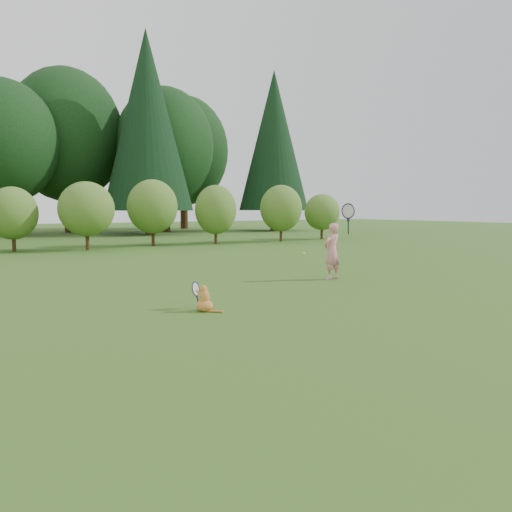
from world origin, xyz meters
TOP-DOWN VIEW (x-y plane):
  - ground at (0.00, 0.00)m, footprint 100.00×100.00m
  - shrub_row at (0.00, 13.00)m, footprint 28.00×3.00m
  - woodland_backdrop at (0.00, 23.00)m, footprint 48.00×10.00m
  - child at (2.57, 1.27)m, footprint 0.75×0.49m
  - cat at (-1.51, -0.36)m, footprint 0.38×0.61m
  - tennis_ball at (1.09, 0.43)m, footprint 0.06×0.06m

SIDE VIEW (x-z plane):
  - ground at x=0.00m, z-range 0.00..0.00m
  - cat at x=-1.51m, z-range -0.07..0.51m
  - child at x=2.57m, z-range -0.29..1.65m
  - tennis_ball at x=1.09m, z-range 0.70..0.76m
  - shrub_row at x=0.00m, z-range 0.00..2.80m
  - woodland_backdrop at x=0.00m, z-range 0.00..15.00m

